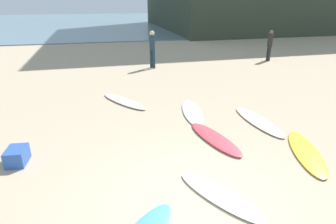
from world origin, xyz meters
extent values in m
plane|color=tan|center=(0.00, 0.00, 0.00)|extent=(120.00, 120.00, 0.00)
cube|color=slate|center=(0.00, 39.63, 0.04)|extent=(120.00, 40.00, 0.08)
ellipsoid|color=white|center=(1.22, 4.03, 0.04)|extent=(0.91, 2.27, 0.08)
ellipsoid|color=silver|center=(-0.79, 5.48, 0.04)|extent=(1.64, 2.19, 0.09)
ellipsoid|color=yellow|center=(3.06, 1.02, 0.04)|extent=(1.32, 2.27, 0.07)
ellipsoid|color=#DD424E|center=(1.23, 2.14, 0.04)|extent=(1.00, 2.16, 0.09)
ellipsoid|color=white|center=(0.48, -0.01, 0.03)|extent=(1.38, 1.94, 0.07)
ellipsoid|color=#F7DDC0|center=(2.89, 2.90, 0.04)|extent=(0.76, 2.35, 0.08)
cylinder|color=black|center=(7.82, 10.58, 0.40)|extent=(0.14, 0.14, 0.79)
cylinder|color=black|center=(7.85, 10.77, 0.40)|extent=(0.14, 0.14, 0.79)
cylinder|color=black|center=(7.83, 10.67, 1.12)|extent=(0.32, 0.32, 0.66)
sphere|color=brown|center=(7.83, 10.67, 1.56)|extent=(0.21, 0.21, 0.21)
cylinder|color=#1E3342|center=(1.03, 10.43, 0.44)|extent=(0.14, 0.14, 0.88)
cylinder|color=#1E3342|center=(1.14, 10.26, 0.44)|extent=(0.14, 0.14, 0.88)
cylinder|color=#1E3342|center=(1.08, 10.35, 1.25)|extent=(0.38, 0.38, 0.73)
sphere|color=beige|center=(1.08, 10.35, 1.73)|extent=(0.24, 0.24, 0.24)
cube|color=#2D56B2|center=(-3.40, 2.08, 0.18)|extent=(0.44, 0.58, 0.35)
camera|label=1|loc=(-1.40, -3.97, 3.42)|focal=30.68mm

